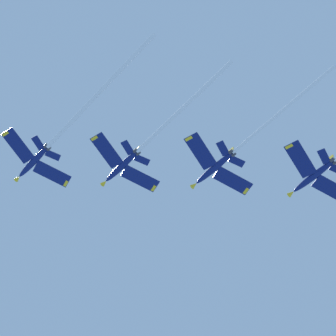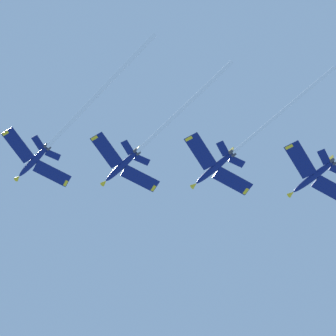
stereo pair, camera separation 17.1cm
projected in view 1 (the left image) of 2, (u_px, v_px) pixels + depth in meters
jet_lead at (63, 130)px, 147.11m from camera, size 44.14×32.15×11.31m
jet_second at (144, 145)px, 146.01m from camera, size 37.73×28.50×11.06m
jet_third at (232, 153)px, 143.07m from camera, size 36.61×27.04×9.12m
jet_fourth at (334, 161)px, 139.98m from camera, size 36.19×27.08×9.44m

